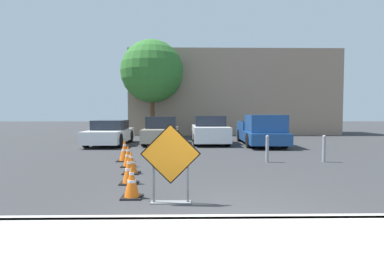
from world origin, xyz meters
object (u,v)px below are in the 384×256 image
Objects in this scene: bollard_nearest at (267,148)px; bollard_second at (324,148)px; traffic_cone_second at (129,170)px; traffic_cone_fourth at (128,156)px; parked_car_second at (162,131)px; parked_car_nearest at (110,133)px; pickup_truck at (261,132)px; parked_car_third at (210,131)px; traffic_cone_third at (131,163)px; traffic_cone_nearest at (132,182)px; road_closed_sign at (171,160)px; traffic_cone_fifth at (125,150)px.

bollard_second is at bearing -0.00° from bollard_nearest.
bollard_second is (6.10, 3.08, 0.16)m from traffic_cone_second.
traffic_cone_fourth is 7.37m from parked_car_second.
parked_car_nearest is (-2.71, 8.89, 0.29)m from traffic_cone_second.
pickup_truck reaches higher than traffic_cone_second.
parked_car_third is at bearing 74.44° from traffic_cone_second.
bollard_second is (8.81, -5.81, -0.13)m from parked_car_nearest.
traffic_cone_second is at bearing -78.42° from traffic_cone_fourth.
parked_car_third is 2.81m from pickup_truck.
parked_car_third reaches higher than bollard_second.
traffic_cone_second is at bearing 107.35° from parked_car_nearest.
parked_car_second is 2.68m from parked_car_third.
parked_car_third is (5.35, 0.60, 0.09)m from parked_car_nearest.
traffic_cone_nearest is at bearing -79.29° from traffic_cone_third.
bollard_nearest is at bearing 121.80° from parked_car_second.
bollard_second is (5.82, 4.29, 0.17)m from traffic_cone_nearest.
road_closed_sign is 1.60× the size of bollard_second.
road_closed_sign reaches higher than traffic_cone_second.
traffic_cone_fourth is (-1.55, 3.88, -0.47)m from road_closed_sign.
traffic_cone_second is 10.11m from pickup_truck.
traffic_cone_fifth is at bearing 103.34° from traffic_cone_nearest.
bollard_nearest reaches higher than traffic_cone_fourth.
bollard_second is (3.46, -6.41, -0.22)m from parked_car_third.
parked_car_third is 6.59m from bollard_nearest.
pickup_truck is (2.66, -0.90, 0.01)m from parked_car_third.
pickup_truck is 5.64m from bollard_nearest.
traffic_cone_third is at bearing -156.55° from bollard_nearest.
bollard_nearest is at bearing 180.00° from bollard_second.
traffic_cone_third is 0.11× the size of pickup_truck.
parked_car_second reaches higher than traffic_cone_second.
pickup_truck reaches higher than traffic_cone_fourth.
traffic_cone_fourth is 8.56m from pickup_truck.
parked_car_third is (2.68, -0.13, 0.03)m from parked_car_second.
pickup_truck reaches higher than traffic_cone_third.
pickup_truck reaches higher than traffic_cone_fifth.
parked_car_third is at bearing 71.23° from traffic_cone_third.
bollard_second is (5.02, 4.68, -0.32)m from road_closed_sign.
bollard_second is at bearing 6.97° from traffic_cone_fourth.
pickup_truck reaches higher than road_closed_sign.
traffic_cone_third is (-0.17, 1.21, -0.03)m from traffic_cone_second.
traffic_cone_fifth is (-1.88, 5.00, -0.43)m from road_closed_sign.
traffic_cone_fourth is (-0.30, 1.07, 0.03)m from traffic_cone_third.
traffic_cone_fifth is 0.82× the size of bollard_second.
parked_car_nearest is 0.99× the size of parked_car_second.
traffic_cone_fifth is 7.01m from parked_car_third.
parked_car_third reaches higher than road_closed_sign.
traffic_cone_third is at bearing 100.71° from traffic_cone_nearest.
traffic_cone_nearest is 11.02m from pickup_truck.
traffic_cone_second is 3.49m from traffic_cone_fifth.
parked_car_nearest is (-2.54, 7.68, 0.32)m from traffic_cone_third.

